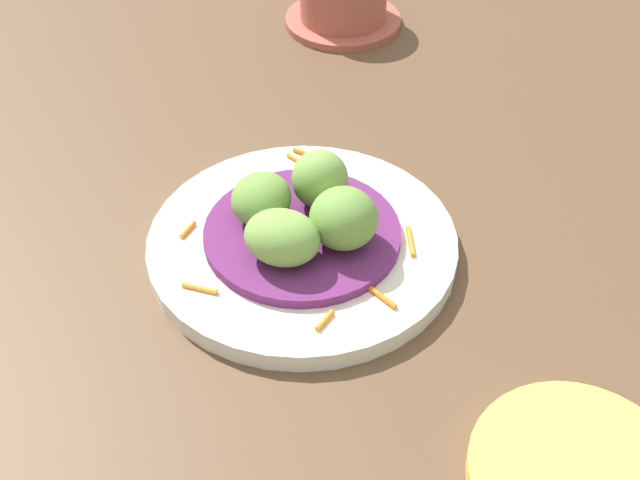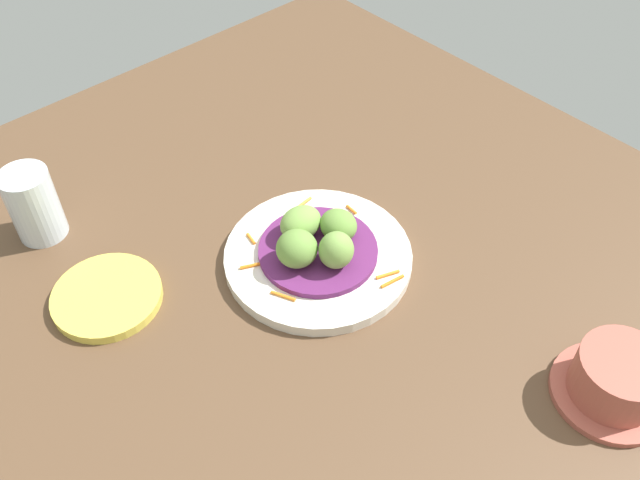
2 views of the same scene
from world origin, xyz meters
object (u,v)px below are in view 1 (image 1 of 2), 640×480
(guac_scoop_center, at_px, (261,199))
(side_plate_small, at_px, (578,476))
(guac_scoop_right, at_px, (282,237))
(terracotta_bowl, at_px, (343,0))
(guac_scoop_left, at_px, (320,179))
(guac_scoop_back, at_px, (344,218))
(main_plate, at_px, (302,245))

(guac_scoop_center, height_order, side_plate_small, guac_scoop_center)
(guac_scoop_right, bearing_deg, terracotta_bowl, -165.37)
(guac_scoop_left, height_order, terracotta_bowl, guac_scoop_left)
(guac_scoop_right, bearing_deg, side_plate_small, 68.72)
(side_plate_small, bearing_deg, guac_scoop_left, -124.41)
(guac_scoop_left, relative_size, guac_scoop_right, 0.86)
(guac_scoop_left, xyz_separation_m, guac_scoop_right, (0.07, -0.00, -0.00))
(terracotta_bowl, bearing_deg, side_plate_small, 34.88)
(guac_scoop_left, distance_m, guac_scoop_back, 0.05)
(guac_scoop_left, height_order, guac_scoop_right, guac_scoop_left)
(guac_scoop_center, bearing_deg, side_plate_small, 64.73)
(guac_scoop_center, bearing_deg, guac_scoop_back, 88.37)
(guac_scoop_right, bearing_deg, guac_scoop_center, -136.63)
(guac_scoop_right, relative_size, guac_scoop_back, 1.11)
(guac_scoop_left, relative_size, terracotta_bowl, 0.38)
(guac_scoop_right, xyz_separation_m, terracotta_bowl, (-0.38, -0.10, -0.01))
(main_plate, distance_m, guac_scoop_back, 0.05)
(main_plate, height_order, guac_scoop_back, guac_scoop_back)
(guac_scoop_center, bearing_deg, guac_scoop_left, 133.37)
(guac_scoop_back, xyz_separation_m, terracotta_bowl, (-0.35, -0.13, -0.02))
(guac_scoop_right, bearing_deg, guac_scoop_left, 178.37)
(guac_scoop_right, height_order, side_plate_small, guac_scoop_right)
(main_plate, relative_size, guac_scoop_right, 4.21)
(side_plate_small, bearing_deg, guac_scoop_back, -121.93)
(main_plate, xyz_separation_m, guac_scoop_back, (0.00, 0.03, 0.04))
(main_plate, relative_size, guac_scoop_left, 4.92)
(guac_scoop_center, xyz_separation_m, guac_scoop_back, (0.00, 0.07, 0.00))
(guac_scoop_right, bearing_deg, guac_scoop_back, 133.37)
(guac_scoop_left, xyz_separation_m, guac_scoop_back, (0.03, 0.03, -0.00))
(main_plate, distance_m, guac_scoop_center, 0.05)
(terracotta_bowl, bearing_deg, guac_scoop_right, 14.63)
(terracotta_bowl, bearing_deg, guac_scoop_center, 10.99)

